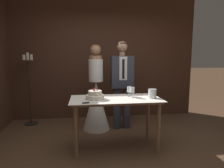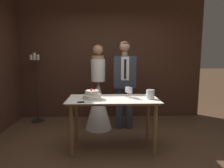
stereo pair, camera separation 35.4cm
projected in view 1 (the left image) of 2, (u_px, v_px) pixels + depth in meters
name	position (u px, v px, depth m)	size (l,w,h in m)	color
ground_plane	(116.00, 156.00, 2.96)	(40.00, 40.00, 0.00)	brown
wall_back	(103.00, 58.00, 4.77)	(4.44, 0.12, 2.84)	#472B1E
cake_table	(116.00, 105.00, 3.15)	(1.42, 0.70, 0.82)	#8E6B4C
tiered_cake	(95.00, 96.00, 3.07)	(0.28, 0.28, 0.15)	silver
cake_knife	(91.00, 102.00, 2.83)	(0.40, 0.14, 0.02)	silver
wine_glass_near	(129.00, 90.00, 3.27)	(0.07, 0.07, 0.17)	silver
wine_glass_middle	(133.00, 91.00, 3.18)	(0.07, 0.07, 0.17)	silver
hurricane_candle	(152.00, 94.00, 3.15)	(0.13, 0.13, 0.14)	silver
bride	(96.00, 99.00, 3.99)	(0.54, 0.54, 1.69)	white
groom	(122.00, 80.00, 4.01)	(0.44, 0.25, 1.76)	#333847
candle_stand	(29.00, 89.00, 4.27)	(0.28, 0.28, 1.55)	black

